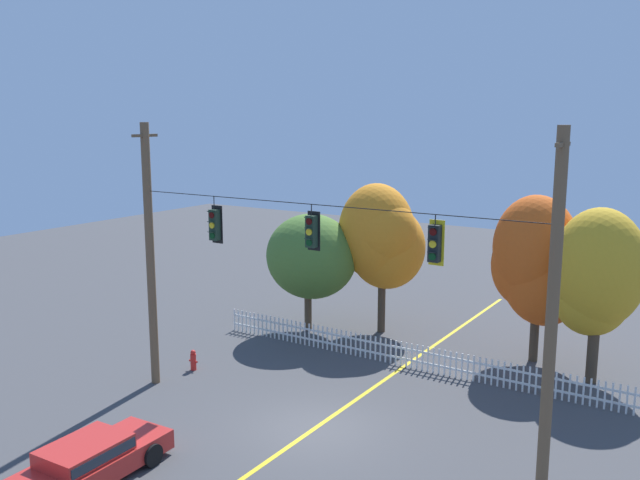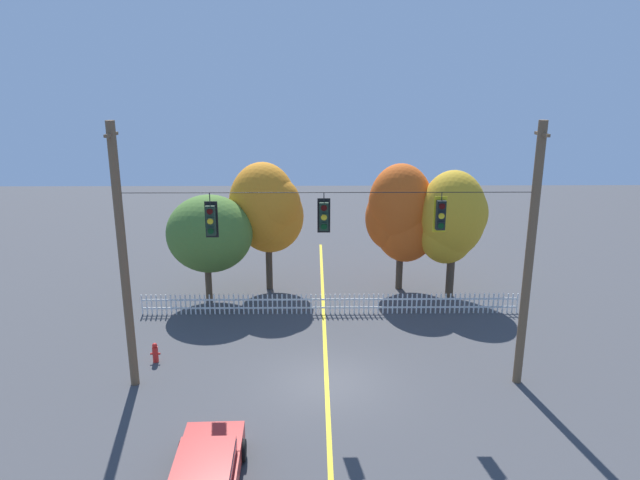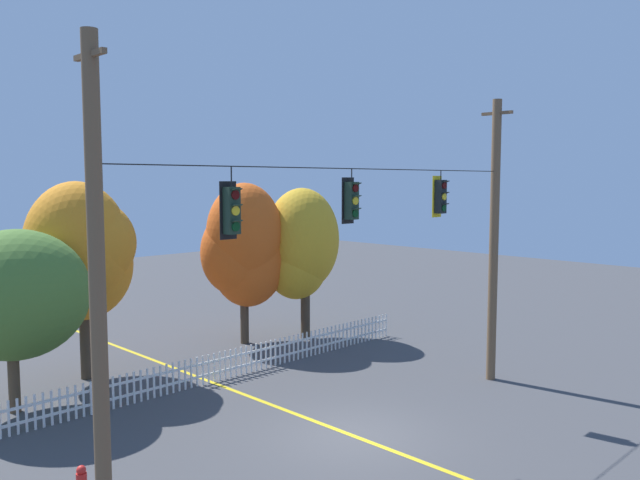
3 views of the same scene
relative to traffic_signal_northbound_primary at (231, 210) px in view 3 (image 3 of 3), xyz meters
name	(u,v)px [view 3 (image 3 of 3)]	position (x,y,z in m)	size (l,w,h in m)	color
ground	(353,436)	(3.88, -0.01, -6.07)	(80.00, 80.00, 0.00)	#424244
lane_centerline_stripe	(353,436)	(3.88, -0.01, -6.06)	(0.16, 36.00, 0.01)	gold
signal_support_span	(354,257)	(3.88, -0.01, -1.33)	(14.12, 1.10, 9.33)	brown
traffic_signal_northbound_primary	(231,210)	(0.00, 0.00, 0.00)	(0.43, 0.38, 1.55)	black
traffic_signal_southbound_primary	(351,201)	(3.77, 0.00, 0.13)	(0.43, 0.38, 1.40)	black
traffic_signal_northbound_secondary	(440,197)	(7.67, 0.00, 0.16)	(0.43, 0.38, 1.39)	black
white_picket_fence	(219,366)	(4.18, 6.33, -5.57)	(17.59, 0.06, 0.98)	white
autumn_maple_near_fence	(14,293)	(-1.65, 8.17, -2.58)	(4.14, 3.68, 5.32)	brown
autumn_maple_mid	(80,253)	(1.02, 9.65, -1.75)	(3.74, 3.57, 6.68)	#473828
autumn_oak_far_east	(244,247)	(7.83, 9.62, -2.07)	(3.76, 3.06, 6.61)	#473828
autumn_maple_far_west	(302,245)	(10.28, 8.75, -2.10)	(3.37, 3.02, 6.39)	#473828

